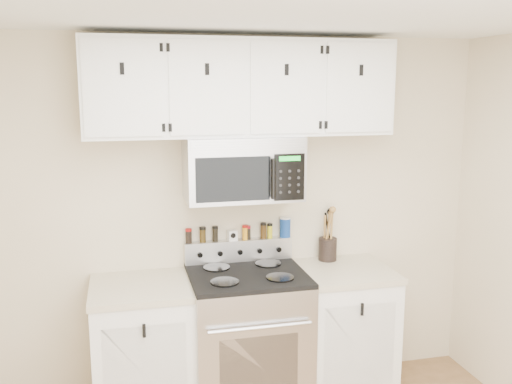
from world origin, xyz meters
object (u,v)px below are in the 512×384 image
at_px(range, 248,339).
at_px(microwave, 243,168).
at_px(salt_canister, 285,227).
at_px(utensil_crock, 328,247).

bearing_deg(range, microwave, 89.77).
xyz_separation_m(range, microwave, (0.00, 0.13, 1.14)).
distance_m(microwave, salt_canister, 0.59).
relative_size(microwave, salt_canister, 5.29).
bearing_deg(utensil_crock, salt_canister, 170.73).
xyz_separation_m(utensil_crock, salt_canister, (-0.31, 0.05, 0.16)).
bearing_deg(utensil_crock, microwave, -170.74).
distance_m(range, salt_canister, 0.82).
bearing_deg(salt_canister, range, -140.30).
bearing_deg(microwave, range, -90.23).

